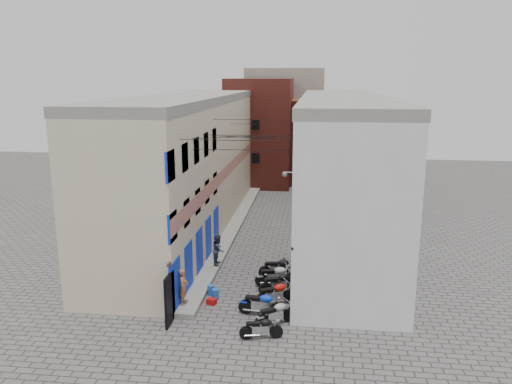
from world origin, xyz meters
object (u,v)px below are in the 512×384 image
at_px(motorcycle_e, 280,282).
at_px(person_b, 218,250).
at_px(motorcycle_c, 261,303).
at_px(water_jug_far, 211,290).
at_px(water_jug_near, 215,294).
at_px(motorcycle_f, 276,275).
at_px(red_crate, 212,301).
at_px(person_a, 183,287).
at_px(motorcycle_a, 261,327).
at_px(motorcycle_b, 276,313).
at_px(motorcycle_g, 279,267).
at_px(motorcycle_d, 276,293).

relative_size(motorcycle_e, person_b, 1.27).
relative_size(motorcycle_c, water_jug_far, 4.07).
distance_m(motorcycle_c, water_jug_near, 2.70).
height_order(motorcycle_f, red_crate, motorcycle_f).
bearing_deg(person_b, water_jug_far, -175.21).
distance_m(motorcycle_c, water_jug_far, 3.17).
distance_m(person_a, red_crate, 1.59).
relative_size(motorcycle_a, motorcycle_b, 0.89).
distance_m(motorcycle_g, person_b, 3.52).
bearing_deg(water_jug_near, motorcycle_f, 34.43).
distance_m(motorcycle_a, motorcycle_f, 5.18).
relative_size(motorcycle_b, motorcycle_g, 0.92).
bearing_deg(motorcycle_g, motorcycle_f, -14.43).
relative_size(water_jug_far, red_crate, 1.22).
bearing_deg(motorcycle_f, person_a, -64.16).
xyz_separation_m(person_a, person_b, (0.61, 4.95, 0.01)).
bearing_deg(motorcycle_b, red_crate, -152.98).
xyz_separation_m(motorcycle_b, red_crate, (-3.08, 1.61, -0.44)).
height_order(motorcycle_b, motorcycle_g, motorcycle_g).
relative_size(motorcycle_a, person_b, 1.06).
relative_size(motorcycle_b, motorcycle_d, 0.93).
distance_m(motorcycle_f, motorcycle_g, 1.00).
bearing_deg(motorcycle_d, motorcycle_b, -23.70).
height_order(motorcycle_c, person_b, person_b).
distance_m(motorcycle_a, motorcycle_d, 3.07).
height_order(motorcycle_b, motorcycle_e, motorcycle_e).
distance_m(motorcycle_a, motorcycle_e, 4.27).
bearing_deg(person_a, water_jug_far, -29.40).
xyz_separation_m(motorcycle_d, red_crate, (-2.92, -0.26, -0.48)).
distance_m(motorcycle_e, red_crate, 3.38).
relative_size(motorcycle_g, person_b, 1.28).
distance_m(motorcycle_a, red_crate, 3.84).
height_order(motorcycle_a, motorcycle_d, motorcycle_d).
height_order(motorcycle_a, motorcycle_b, motorcycle_b).
xyz_separation_m(motorcycle_b, water_jug_near, (-3.01, 2.16, -0.32)).
relative_size(motorcycle_d, motorcycle_f, 1.01).
xyz_separation_m(water_jug_near, red_crate, (-0.07, -0.55, -0.12)).
bearing_deg(motorcycle_a, red_crate, -148.15).
distance_m(motorcycle_f, water_jug_near, 3.26).
height_order(person_a, person_b, person_b).
bearing_deg(person_a, motorcycle_e, -63.03).
height_order(motorcycle_a, red_crate, motorcycle_a).
bearing_deg(person_b, water_jug_near, -171.15).
relative_size(motorcycle_e, motorcycle_g, 0.99).
distance_m(motorcycle_b, motorcycle_c, 1.06).
relative_size(motorcycle_g, person_a, 1.30).
bearing_deg(motorcycle_c, motorcycle_a, 12.79).
relative_size(motorcycle_d, person_a, 1.28).
height_order(motorcycle_a, person_a, person_a).
distance_m(motorcycle_d, motorcycle_f, 2.13).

